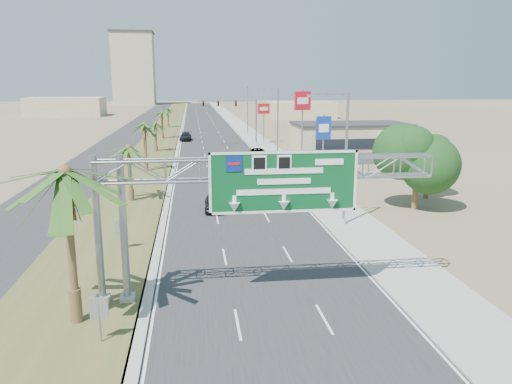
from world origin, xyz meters
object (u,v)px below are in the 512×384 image
object	(u,v)px
pole_sign_red_far	(264,111)
car_mid_lane	(227,173)
car_far	(186,137)
car_right_lane	(257,153)
sign_gantry	(251,180)
pole_sign_red_near	(303,106)
palm_near	(65,173)
signal_mast	(245,118)
car_left_lane	(214,203)
pole_sign_blue	(323,130)
store_building	(350,137)

from	to	relation	value
pole_sign_red_far	car_mid_lane	bearing A→B (deg)	-104.99
car_far	pole_sign_red_far	size ratio (longest dim) A/B	0.71
car_right_lane	sign_gantry	bearing A→B (deg)	-91.22
pole_sign_red_near	pole_sign_red_far	xyz separation A→B (m)	(-1.50, 24.87, -2.08)
palm_near	signal_mast	size ratio (longest dim) A/B	0.81
car_far	car_mid_lane	bearing A→B (deg)	-79.85
car_far	pole_sign_red_near	size ratio (longest dim) A/B	0.52
car_left_lane	pole_sign_red_far	bearing A→B (deg)	78.83
car_far	sign_gantry	bearing A→B (deg)	-83.86
sign_gantry	pole_sign_blue	world-z (taller)	sign_gantry
signal_mast	car_far	size ratio (longest dim) A/B	2.00
signal_mast	car_left_lane	world-z (taller)	signal_mast
car_far	pole_sign_blue	xyz separation A→B (m)	(18.05, -32.31, 4.04)
pole_sign_red_near	pole_sign_blue	world-z (taller)	pole_sign_red_near
store_building	pole_sign_blue	world-z (taller)	pole_sign_blue
pole_sign_blue	pole_sign_red_far	xyz separation A→B (m)	(-4.00, 26.28, 0.91)
sign_gantry	pole_sign_blue	size ratio (longest dim) A/B	2.50
car_right_lane	car_mid_lane	bearing A→B (deg)	-102.48
store_building	palm_near	bearing A→B (deg)	-118.28
palm_near	store_building	size ratio (longest dim) A/B	0.46
car_right_lane	car_far	distance (m)	26.01
store_building	pole_sign_red_near	bearing A→B (deg)	-126.69
signal_mast	car_left_lane	xyz separation A→B (m)	(-7.28, -44.22, -4.17)
store_building	car_far	size ratio (longest dim) A/B	3.50
store_building	signal_mast	bearing A→B (deg)	160.46
signal_mast	palm_near	bearing A→B (deg)	-102.66
signal_mast	car_mid_lane	world-z (taller)	signal_mast
store_building	car_far	bearing A→B (deg)	150.23
car_left_lane	pole_sign_blue	world-z (taller)	pole_sign_blue
signal_mast	pole_sign_red_far	distance (m)	5.23
sign_gantry	palm_near	size ratio (longest dim) A/B	2.01
pole_sign_red_near	car_far	bearing A→B (deg)	116.72
car_right_lane	car_left_lane	bearing A→B (deg)	-97.65
store_building	car_right_lane	distance (m)	18.52
car_mid_lane	pole_sign_red_far	distance (m)	35.25
signal_mast	pole_sign_blue	bearing A→B (deg)	-71.06
signal_mast	store_building	xyz separation A→B (m)	(16.83, -5.97, -2.85)
store_building	car_mid_lane	xyz separation A→B (m)	(-22.03, -24.28, -1.23)
sign_gantry	car_far	distance (m)	71.85
car_left_lane	car_mid_lane	bearing A→B (deg)	83.47
sign_gantry	pole_sign_red_near	distance (m)	42.29
car_right_lane	store_building	bearing A→B (deg)	33.29
car_far	pole_sign_red_near	world-z (taller)	pole_sign_red_near
pole_sign_red_near	pole_sign_blue	distance (m)	4.15
sign_gantry	palm_near	xyz separation A→B (m)	(-8.14, -1.93, 0.87)
palm_near	pole_sign_red_far	world-z (taller)	palm_near
car_left_lane	car_far	bearing A→B (deg)	95.08
car_left_lane	car_far	distance (m)	53.80
palm_near	signal_mast	world-z (taller)	palm_near
car_right_lane	car_far	xyz separation A→B (m)	(-10.55, 23.77, 0.06)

